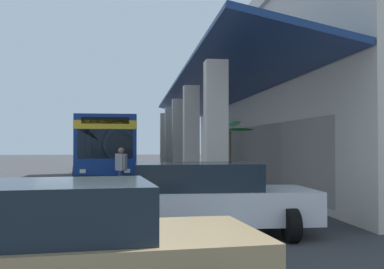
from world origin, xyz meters
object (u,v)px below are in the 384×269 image
Objects in this scene: pedestrian at (121,167)px; parked_sedan_white at (203,198)px; transit_bus at (109,144)px; potted_palm at (229,182)px; parked_sedan_tan at (41,254)px.

parked_sedan_white is at bearing 12.74° from pedestrian.
transit_bus is 7.18m from pedestrian.
pedestrian is at bearing -132.75° from potted_palm.
parked_sedan_white is at bearing 10.09° from transit_bus.
pedestrian is (7.07, 0.85, -0.88)m from transit_bus.
transit_bus is at bearing -157.14° from potted_palm.
transit_bus reaches higher than potted_palm.
parked_sedan_tan is 1.77× the size of potted_palm.
potted_palm is at bearing 158.07° from parked_sedan_tan.
transit_bus is at bearing -173.12° from pedestrian.
parked_sedan_white is 2.57× the size of pedestrian.
parked_sedan_white and parked_sedan_tan have the same top height.
pedestrian reaches higher than parked_sedan_tan.
potted_palm reaches higher than pedestrian.
potted_palm is at bearing 22.86° from transit_bus.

